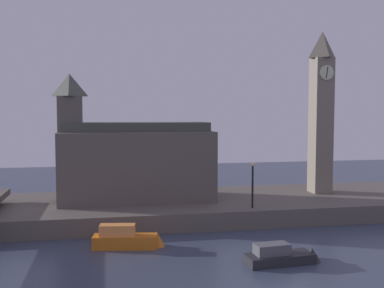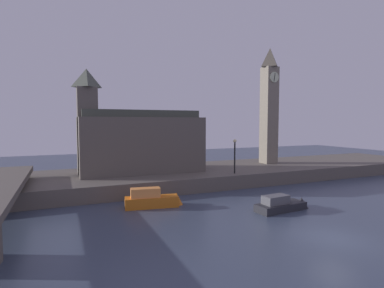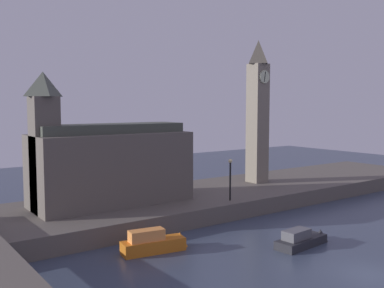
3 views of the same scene
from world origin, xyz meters
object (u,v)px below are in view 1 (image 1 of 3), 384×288
(streetlamp, at_px, (253,179))
(parliament_hall, at_px, (132,161))
(clock_tower, at_px, (321,110))
(boat_barge_dark, at_px, (287,256))
(boat_patrol_orange, at_px, (129,239))

(streetlamp, bearing_deg, parliament_hall, 151.35)
(parliament_hall, bearing_deg, streetlamp, -28.65)
(clock_tower, distance_m, boat_barge_dark, 19.93)
(streetlamp, distance_m, boat_barge_dark, 9.95)
(boat_barge_dark, bearing_deg, boat_patrol_orange, 151.77)
(parliament_hall, bearing_deg, clock_tower, 1.16)
(clock_tower, height_order, boat_patrol_orange, clock_tower)
(boat_patrol_orange, bearing_deg, boat_barge_dark, -28.23)
(clock_tower, bearing_deg, boat_patrol_orange, -152.67)
(clock_tower, xyz_separation_m, boat_barge_dark, (-9.63, -14.91, -9.08))
(clock_tower, relative_size, streetlamp, 4.15)
(clock_tower, bearing_deg, boat_barge_dark, -122.86)
(parliament_hall, distance_m, boat_barge_dark, 17.55)
(clock_tower, xyz_separation_m, streetlamp, (-8.77, -5.60, -5.67))
(clock_tower, distance_m, parliament_hall, 18.88)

